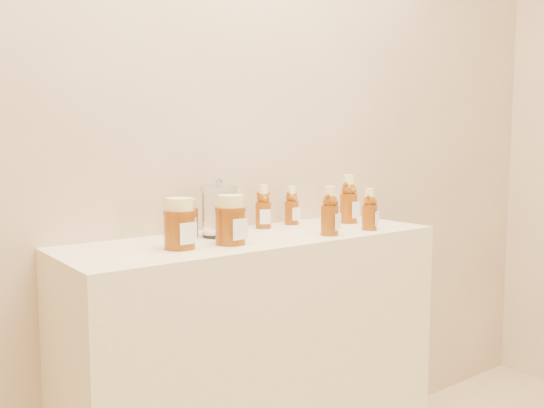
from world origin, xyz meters
TOP-DOWN VIEW (x-y plane):
  - wall_back at (0.00, 1.75)m, footprint 3.50×0.02m
  - display_table at (0.00, 1.55)m, footprint 1.20×0.40m
  - bear_bottle_back_left at (0.11, 1.67)m, footprint 0.07×0.07m
  - bear_bottle_back_mid at (0.25, 1.68)m, footprint 0.05×0.05m
  - bear_bottle_back_right at (0.43, 1.59)m, footprint 0.08×0.08m
  - bear_bottle_front_left at (0.19, 1.43)m, footprint 0.08×0.08m
  - bear_bottle_front_right at (0.37, 1.43)m, footprint 0.07×0.07m
  - honey_jar_left at (-0.29, 1.51)m, footprint 0.09×0.09m
  - honey_jar_back at (-0.18, 1.67)m, footprint 0.09×0.09m
  - honey_jar_front at (-0.14, 1.48)m, footprint 0.10×0.10m
  - glass_canister at (-0.10, 1.61)m, footprint 0.15×0.15m

SIDE VIEW (x-z plane):
  - display_table at x=0.00m, z-range 0.00..0.90m
  - honey_jar_back at x=-0.18m, z-range 0.90..1.02m
  - honey_jar_left at x=-0.29m, z-range 0.90..1.04m
  - honey_jar_front at x=-0.14m, z-range 0.90..1.04m
  - bear_bottle_back_mid at x=0.25m, z-range 0.90..1.05m
  - bear_bottle_front_right at x=0.37m, z-range 0.90..1.06m
  - bear_bottle_back_left at x=0.11m, z-range 0.90..1.07m
  - glass_canister at x=-0.10m, z-range 0.90..1.07m
  - bear_bottle_front_left at x=0.19m, z-range 0.90..1.07m
  - bear_bottle_back_right at x=0.43m, z-range 0.90..1.10m
  - wall_back at x=0.00m, z-range 0.00..2.70m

